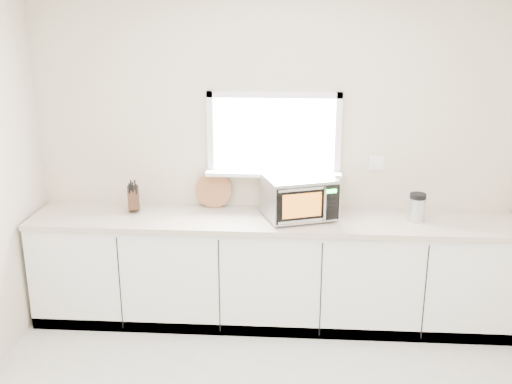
{
  "coord_description": "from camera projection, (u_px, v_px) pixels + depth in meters",
  "views": [
    {
      "loc": [
        0.18,
        -2.86,
        2.56
      ],
      "look_at": [
        -0.12,
        1.55,
        1.18
      ],
      "focal_mm": 42.0,
      "sensor_mm": 36.0,
      "label": 1
    }
  ],
  "objects": [
    {
      "name": "coffee_grinder",
      "position": [
        417.0,
        207.0,
        4.74
      ],
      "size": [
        0.15,
        0.15,
        0.23
      ],
      "rotation": [
        0.0,
        0.0,
        0.1
      ],
      "color": "silver",
      "rests_on": "countertop"
    },
    {
      "name": "back_wall",
      "position": [
        274.0,
        156.0,
        4.99
      ],
      "size": [
        4.0,
        0.17,
        2.7
      ],
      "color": "beige",
      "rests_on": "ground"
    },
    {
      "name": "countertop",
      "position": [
        272.0,
        220.0,
        4.84
      ],
      "size": [
        3.92,
        0.64,
        0.04
      ],
      "primitive_type": "cube",
      "color": "#C1AD9F",
      "rests_on": "cabinets"
    },
    {
      "name": "knife_block",
      "position": [
        133.0,
        197.0,
        4.96
      ],
      "size": [
        0.14,
        0.21,
        0.28
      ],
      "rotation": [
        0.0,
        0.0,
        0.26
      ],
      "color": "#432817",
      "rests_on": "countertop"
    },
    {
      "name": "microwave",
      "position": [
        299.0,
        196.0,
        4.79
      ],
      "size": [
        0.64,
        0.57,
        0.34
      ],
      "rotation": [
        0.0,
        0.0,
        0.35
      ],
      "color": "black",
      "rests_on": "countertop"
    },
    {
      "name": "cutting_board",
      "position": [
        214.0,
        190.0,
        5.05
      ],
      "size": [
        0.31,
        0.07,
        0.31
      ],
      "primitive_type": "cylinder",
      "rotation": [
        1.4,
        0.0,
        0.0
      ],
      "color": "#A0693E",
      "rests_on": "countertop"
    },
    {
      "name": "cabinets",
      "position": [
        271.0,
        272.0,
        4.98
      ],
      "size": [
        3.92,
        0.6,
        0.88
      ],
      "primitive_type": "cube",
      "color": "white",
      "rests_on": "ground"
    }
  ]
}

